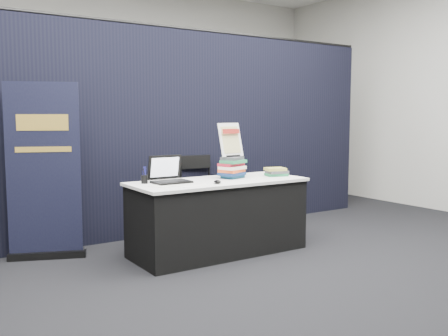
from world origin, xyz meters
TOP-DOWN VIEW (x-y plane):
  - floor at (0.00, 0.00)m, footprint 8.00×8.00m
  - wall_back at (0.00, 4.00)m, footprint 8.00×0.02m
  - drape_partition at (0.00, 1.60)m, footprint 6.00×0.08m
  - display_table at (0.00, 0.55)m, footprint 1.80×0.75m
  - laptop at (-0.50, 0.66)m, footprint 0.35×0.28m
  - mouse at (-0.14, 0.34)m, footprint 0.10×0.12m
  - brochure_left at (-0.62, 0.50)m, footprint 0.35×0.32m
  - brochure_mid at (-0.44, 0.49)m, footprint 0.34×0.25m
  - brochure_right at (-0.41, 0.36)m, footprint 0.28×0.21m
  - pen_cup at (-0.73, 0.73)m, footprint 0.07×0.07m
  - book_stack_tall at (0.21, 0.61)m, footprint 0.28×0.25m
  - book_stack_short at (0.72, 0.51)m, footprint 0.24×0.21m
  - info_sign at (0.21, 0.64)m, footprint 0.27×0.14m
  - pullup_banner at (-1.53, 1.30)m, footprint 0.72×0.37m
  - stacking_chair at (0.29, 1.36)m, footprint 0.46×0.46m

SIDE VIEW (x-z plane):
  - floor at x=0.00m, z-range 0.00..0.00m
  - display_table at x=0.00m, z-range 0.00..0.75m
  - stacking_chair at x=0.29m, z-range 0.05..0.98m
  - brochure_right at x=-0.41m, z-range 0.75..0.75m
  - brochure_left at x=-0.62m, z-range 0.75..0.75m
  - brochure_mid at x=-0.44m, z-range 0.75..0.75m
  - pullup_banner at x=-1.53m, z-range -0.10..1.63m
  - mouse at x=-0.14m, z-range 0.75..0.78m
  - pen_cup at x=-0.73m, z-range 0.75..0.83m
  - book_stack_short at x=0.72m, z-range 0.75..0.84m
  - laptop at x=-0.50m, z-range 0.68..0.94m
  - book_stack_tall at x=0.21m, z-range 0.75..0.97m
  - info_sign at x=0.21m, z-range 0.96..1.33m
  - drape_partition at x=0.00m, z-range 0.00..2.40m
  - wall_back at x=0.00m, z-range 0.00..3.50m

